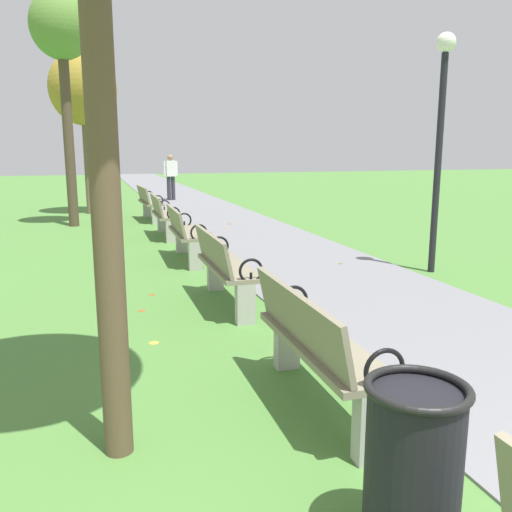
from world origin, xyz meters
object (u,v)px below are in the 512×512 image
object	(u,v)px
park_bench_2	(316,344)
tree_2	(61,33)
trash_bin	(413,469)
park_bench_4	(184,232)
park_bench_6	(149,202)
park_bench_5	(163,215)
lamp_post	(441,117)
park_bench_3	(224,266)
tree_3	(83,89)
pedestrian_walking	(171,175)

from	to	relation	value
park_bench_2	tree_2	world-z (taller)	tree_2
park_bench_2	trash_bin	xyz separation A→B (m)	(-0.15, -1.45, -0.06)
park_bench_4	park_bench_6	bearing A→B (deg)	90.00
park_bench_5	trash_bin	bearing A→B (deg)	-90.89
tree_2	lamp_post	size ratio (longest dim) A/B	1.55
park_bench_3	park_bench_5	bearing A→B (deg)	90.00
tree_3	pedestrian_walking	distance (m)	5.06
park_bench_4	lamp_post	size ratio (longest dim) A/B	0.46
park_bench_3	park_bench_6	bearing A→B (deg)	90.00
park_bench_3	park_bench_2	bearing A→B (deg)	-90.00
tree_2	trash_bin	size ratio (longest dim) A/B	6.42
trash_bin	lamp_post	size ratio (longest dim) A/B	0.24
park_bench_6	lamp_post	distance (m)	8.31
park_bench_5	tree_3	xyz separation A→B (m)	(-1.47, 4.88, 3.00)
tree_3	park_bench_4	bearing A→B (deg)	-78.84
park_bench_4	pedestrian_walking	world-z (taller)	pedestrian_walking
tree_2	park_bench_5	bearing A→B (deg)	-51.38
tree_2	tree_3	xyz separation A→B (m)	(0.40, 2.54, -0.95)
tree_2	pedestrian_walking	xyz separation A→B (m)	(3.25, 5.85, -3.51)
park_bench_4	park_bench_5	bearing A→B (deg)	90.00
park_bench_4	tree_2	distance (m)	6.58
tree_3	trash_bin	distance (m)	14.76
park_bench_3	park_bench_5	xyz separation A→B (m)	(0.00, 5.33, 0.00)
park_bench_5	tree_2	size ratio (longest dim) A/B	0.30
park_bench_5	park_bench_6	bearing A→B (deg)	90.00
tree_3	park_bench_2	bearing A→B (deg)	-83.51
tree_2	trash_bin	distance (m)	12.62
park_bench_2	trash_bin	size ratio (longest dim) A/B	1.91
park_bench_6	tree_3	size ratio (longest dim) A/B	0.36
park_bench_5	park_bench_2	bearing A→B (deg)	-90.00
pedestrian_walking	lamp_post	distance (m)	12.95
park_bench_2	tree_3	size ratio (longest dim) A/B	0.35
park_bench_6	lamp_post	xyz separation A→B (m)	(3.48, -7.32, 1.82)
park_bench_2	park_bench_3	distance (m)	2.72
park_bench_6	tree_2	bearing A→B (deg)	-165.84
park_bench_5	lamp_post	size ratio (longest dim) A/B	0.46
park_bench_2	pedestrian_walking	xyz separation A→B (m)	(1.38, 16.24, 0.44)
park_bench_3	pedestrian_walking	bearing A→B (deg)	84.17
park_bench_4	trash_bin	distance (m)	6.92
park_bench_3	lamp_post	bearing A→B (deg)	13.23
tree_3	park_bench_3	bearing A→B (deg)	-81.80
park_bench_3	tree_2	bearing A→B (deg)	103.69
tree_3	lamp_post	world-z (taller)	tree_3
park_bench_5	lamp_post	world-z (taller)	lamp_post
park_bench_6	trash_bin	bearing A→B (deg)	-90.69
park_bench_3	pedestrian_walking	size ratio (longest dim) A/B	0.99
park_bench_2	tree_2	bearing A→B (deg)	100.19
park_bench_3	park_bench_5	distance (m)	5.33
park_bench_2	park_bench_4	bearing A→B (deg)	90.00
park_bench_2	park_bench_6	bearing A→B (deg)	90.00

